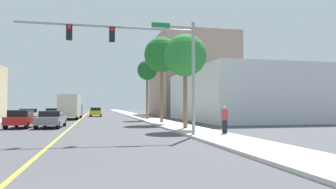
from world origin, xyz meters
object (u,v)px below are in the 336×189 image
object	(u,v)px
traffic_signal_mast	(144,51)
car_white	(28,115)
palm_mid	(162,55)
palm_near	(185,56)
delivery_truck	(71,106)
car_gray	(51,119)
car_yellow	(96,112)
car_blue	(52,113)
pedestrian	(225,120)
car_red	(21,119)
palm_far	(147,71)

from	to	relation	value
traffic_signal_mast	car_white	bearing A→B (deg)	115.08
palm_mid	car_white	world-z (taller)	palm_mid
palm_near	delivery_truck	xyz separation A→B (m)	(-10.01, 21.29, -3.93)
car_gray	delivery_truck	size ratio (longest dim) A/B	0.52
car_yellow	car_blue	size ratio (longest dim) A/B	1.01
delivery_truck	car_gray	bearing A→B (deg)	-89.17
car_blue	car_gray	bearing A→B (deg)	-82.36
car_gray	pedestrian	xyz separation A→B (m)	(11.43, -9.60, 0.26)
pedestrian	car_blue	bearing A→B (deg)	-50.36
car_blue	car_red	bearing A→B (deg)	-88.55
palm_near	delivery_truck	world-z (taller)	palm_near
car_red	car_gray	world-z (taller)	car_red
car_white	car_red	xyz separation A→B (m)	(1.94, -12.65, 0.00)
palm_near	pedestrian	size ratio (longest dim) A/B	4.28
car_white	car_blue	size ratio (longest dim) A/B	1.12
car_yellow	car_gray	bearing A→B (deg)	-95.78
car_white	car_blue	bearing A→B (deg)	-101.18
car_red	pedestrian	distance (m)	16.93
pedestrian	car_red	bearing A→B (deg)	-20.13
palm_mid	delivery_truck	world-z (taller)	palm_mid
palm_mid	car_white	size ratio (longest dim) A/B	1.97
palm_far	pedestrian	xyz separation A→B (m)	(1.45, -21.61, -5.29)
palm_mid	pedestrian	xyz separation A→B (m)	(1.27, -13.25, -6.03)
palm_near	palm_far	world-z (taller)	palm_far
palm_far	delivery_truck	distance (m)	11.65
traffic_signal_mast	palm_mid	distance (m)	14.18
palm_far	car_white	world-z (taller)	palm_far
car_gray	pedestrian	bearing A→B (deg)	-37.17
car_yellow	car_white	distance (m)	16.03
palm_near	car_yellow	size ratio (longest dim) A/B	1.80
car_gray	car_red	bearing A→B (deg)	177.80
palm_mid	car_blue	bearing A→B (deg)	125.52
car_yellow	car_blue	bearing A→B (deg)	-139.47
car_yellow	car_blue	xyz separation A→B (m)	(-6.33, -5.08, -0.05)
delivery_truck	car_red	bearing A→B (deg)	-97.40
car_white	pedestrian	size ratio (longest dim) A/B	2.63
car_red	palm_far	bearing A→B (deg)	46.39
car_red	pedestrian	bearing A→B (deg)	-32.72
car_yellow	delivery_truck	distance (m)	10.80
car_yellow	palm_far	bearing A→B (deg)	-64.83
car_yellow	delivery_truck	size ratio (longest dim) A/B	0.45
car_white	car_red	bearing A→B (deg)	97.35
palm_near	car_white	world-z (taller)	palm_near
palm_near	palm_mid	xyz separation A→B (m)	(-0.13, 8.35, 1.36)
palm_near	car_blue	world-z (taller)	palm_near
palm_mid	car_gray	size ratio (longest dim) A/B	1.89
palm_near	car_blue	distance (m)	29.90
car_blue	palm_mid	bearing A→B (deg)	-54.08
car_gray	delivery_truck	bearing A→B (deg)	91.92
traffic_signal_mast	palm_mid	xyz separation A→B (m)	(3.83, 13.51, 1.99)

